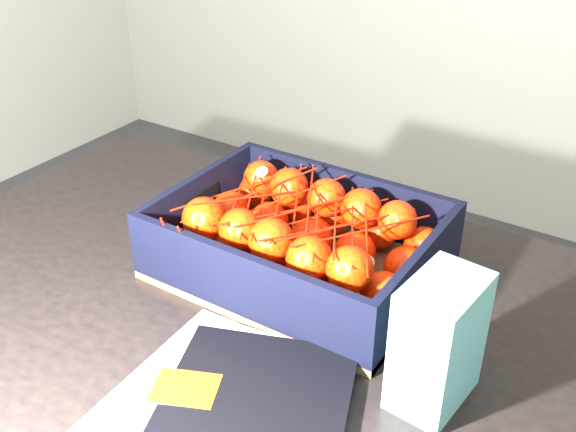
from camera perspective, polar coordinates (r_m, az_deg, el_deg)
The scene contains 6 objects.
table at distance 0.98m, azimuth -1.91°, elevation -13.62°, with size 1.24×0.87×0.75m.
magazine_stack at distance 0.79m, azimuth -5.47°, elevation -16.23°, with size 0.32×0.34×0.02m.
produce_crate at distance 0.99m, azimuth 0.94°, elevation -3.10°, with size 0.39×0.29×0.11m.
clementine_heap at distance 0.98m, azimuth 1.04°, elevation -1.94°, with size 0.37×0.27×0.11m.
mesh_net at distance 0.95m, azimuth 0.44°, elevation 0.48°, with size 0.32×0.26×0.09m.
retail_carton at distance 0.78m, azimuth 12.57°, elevation -10.35°, with size 0.07×0.11×0.16m, color silver.
Camera 1 is at (0.66, -0.56, 1.33)m, focal length 42.08 mm.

